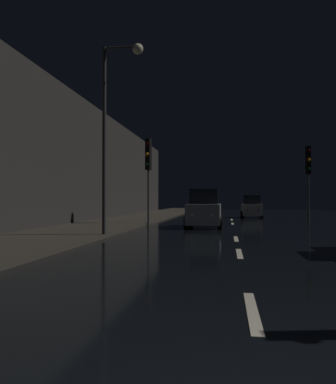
{
  "coord_description": "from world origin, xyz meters",
  "views": [
    {
      "loc": [
        -0.34,
        -2.89,
        1.56
      ],
      "look_at": [
        -2.61,
        12.95,
        1.85
      ],
      "focal_mm": 38.71,
      "sensor_mm": 36.0,
      "label": 1
    }
  ],
  "objects_px": {
    "car_approaching_headlights": "(204,210)",
    "streetlamp_overhead": "(114,111)",
    "traffic_light_far_right": "(308,167)",
    "traffic_light_far_left": "(148,162)",
    "car_distant_taillights": "(251,207)"
  },
  "relations": [
    {
      "from": "streetlamp_overhead",
      "to": "car_distant_taillights",
      "type": "bearing_deg",
      "value": 71.74
    },
    {
      "from": "traffic_light_far_left",
      "to": "car_approaching_headlights",
      "type": "distance_m",
      "value": 4.8
    },
    {
      "from": "traffic_light_far_left",
      "to": "traffic_light_far_right",
      "type": "relative_size",
      "value": 1.02
    },
    {
      "from": "traffic_light_far_left",
      "to": "streetlamp_overhead",
      "type": "relative_size",
      "value": 0.67
    },
    {
      "from": "traffic_light_far_left",
      "to": "car_approaching_headlights",
      "type": "xyz_separation_m",
      "value": [
        3.51,
        -1.54,
        -2.89
      ]
    },
    {
      "from": "car_approaching_headlights",
      "to": "traffic_light_far_right",
      "type": "bearing_deg",
      "value": 130.84
    },
    {
      "from": "traffic_light_far_right",
      "to": "car_approaching_headlights",
      "type": "height_order",
      "value": "traffic_light_far_right"
    },
    {
      "from": "traffic_light_far_right",
      "to": "car_distant_taillights",
      "type": "height_order",
      "value": "traffic_light_far_right"
    },
    {
      "from": "traffic_light_far_right",
      "to": "streetlamp_overhead",
      "type": "xyz_separation_m",
      "value": [
        -10.01,
        -12.8,
        1.36
      ]
    },
    {
      "from": "streetlamp_overhead",
      "to": "car_approaching_headlights",
      "type": "relative_size",
      "value": 1.85
    },
    {
      "from": "traffic_light_far_right",
      "to": "car_approaching_headlights",
      "type": "bearing_deg",
      "value": -53.83
    },
    {
      "from": "car_approaching_headlights",
      "to": "streetlamp_overhead",
      "type": "bearing_deg",
      "value": -25.12
    },
    {
      "from": "streetlamp_overhead",
      "to": "car_approaching_headlights",
      "type": "xyz_separation_m",
      "value": [
        3.27,
        6.98,
        -4.18
      ]
    },
    {
      "from": "traffic_light_far_right",
      "to": "car_distant_taillights",
      "type": "bearing_deg",
      "value": -159.61
    },
    {
      "from": "car_distant_taillights",
      "to": "streetlamp_overhead",
      "type": "bearing_deg",
      "value": 161.74
    }
  ]
}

